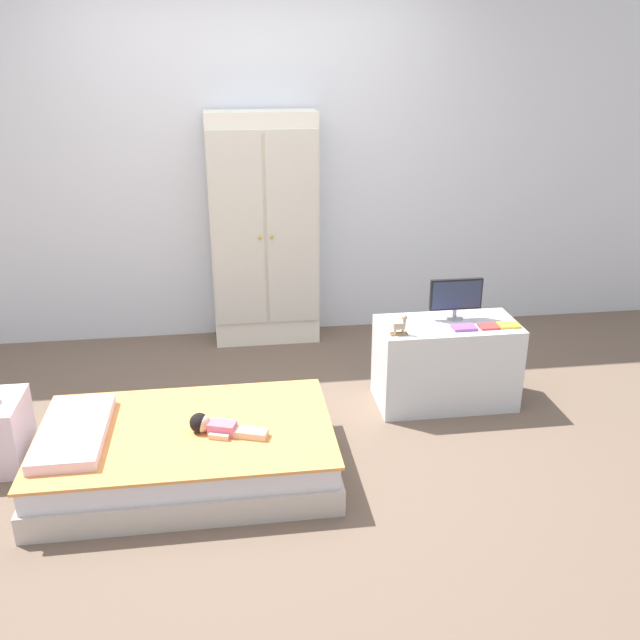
{
  "coord_description": "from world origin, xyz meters",
  "views": [
    {
      "loc": [
        -0.18,
        -3.32,
        2.02
      ],
      "look_at": [
        0.33,
        0.3,
        0.56
      ],
      "focal_mm": 38.58,
      "sensor_mm": 36.0,
      "label": 1
    }
  ],
  "objects_px": {
    "wardrobe": "(264,231)",
    "tv_stand": "(446,363)",
    "book_purple": "(464,327)",
    "rocking_horse_toy": "(401,325)",
    "book_yellow": "(509,325)",
    "doll": "(214,426)",
    "tv_monitor": "(456,296)",
    "bed": "(188,451)",
    "book_red": "(488,326)"
  },
  "relations": [
    {
      "from": "bed",
      "to": "book_red",
      "type": "distance_m",
      "value": 1.83
    },
    {
      "from": "tv_stand",
      "to": "book_red",
      "type": "relative_size",
      "value": 7.44
    },
    {
      "from": "doll",
      "to": "rocking_horse_toy",
      "type": "xyz_separation_m",
      "value": [
        1.05,
        0.5,
        0.27
      ]
    },
    {
      "from": "doll",
      "to": "book_yellow",
      "type": "bearing_deg",
      "value": 17.32
    },
    {
      "from": "wardrobe",
      "to": "tv_stand",
      "type": "height_order",
      "value": "wardrobe"
    },
    {
      "from": "book_red",
      "to": "doll",
      "type": "bearing_deg",
      "value": -161.43
    },
    {
      "from": "tv_monitor",
      "to": "book_yellow",
      "type": "height_order",
      "value": "tv_monitor"
    },
    {
      "from": "wardrobe",
      "to": "book_purple",
      "type": "xyz_separation_m",
      "value": [
        1.06,
        -1.21,
        -0.29
      ]
    },
    {
      "from": "tv_stand",
      "to": "tv_monitor",
      "type": "xyz_separation_m",
      "value": [
        0.06,
        0.07,
        0.4
      ]
    },
    {
      "from": "book_red",
      "to": "tv_monitor",
      "type": "bearing_deg",
      "value": 133.22
    },
    {
      "from": "wardrobe",
      "to": "tv_monitor",
      "type": "bearing_deg",
      "value": -44.95
    },
    {
      "from": "book_red",
      "to": "book_purple",
      "type": "bearing_deg",
      "value": 180.0
    },
    {
      "from": "tv_monitor",
      "to": "book_purple",
      "type": "height_order",
      "value": "tv_monitor"
    },
    {
      "from": "book_red",
      "to": "book_yellow",
      "type": "xyz_separation_m",
      "value": [
        0.12,
        0.0,
        0.0
      ]
    },
    {
      "from": "rocking_horse_toy",
      "to": "tv_stand",
      "type": "bearing_deg",
      "value": 21.18
    },
    {
      "from": "bed",
      "to": "tv_monitor",
      "type": "bearing_deg",
      "value": 21.95
    },
    {
      "from": "wardrobe",
      "to": "book_yellow",
      "type": "relative_size",
      "value": 13.24
    },
    {
      "from": "tv_stand",
      "to": "tv_monitor",
      "type": "relative_size",
      "value": 2.6
    },
    {
      "from": "wardrobe",
      "to": "bed",
      "type": "bearing_deg",
      "value": -106.96
    },
    {
      "from": "book_red",
      "to": "book_yellow",
      "type": "height_order",
      "value": "book_yellow"
    },
    {
      "from": "tv_monitor",
      "to": "bed",
      "type": "bearing_deg",
      "value": -158.05
    },
    {
      "from": "tv_stand",
      "to": "book_purple",
      "type": "xyz_separation_m",
      "value": [
        0.06,
        -0.09,
        0.27
      ]
    },
    {
      "from": "doll",
      "to": "tv_monitor",
      "type": "xyz_separation_m",
      "value": [
        1.43,
        0.69,
        0.36
      ]
    },
    {
      "from": "bed",
      "to": "doll",
      "type": "distance_m",
      "value": 0.23
    },
    {
      "from": "wardrobe",
      "to": "rocking_horse_toy",
      "type": "relative_size",
      "value": 13.58
    },
    {
      "from": "doll",
      "to": "tv_monitor",
      "type": "bearing_deg",
      "value": 25.84
    },
    {
      "from": "bed",
      "to": "tv_stand",
      "type": "bearing_deg",
      "value": 20.43
    },
    {
      "from": "doll",
      "to": "wardrobe",
      "type": "bearing_deg",
      "value": 77.89
    },
    {
      "from": "tv_stand",
      "to": "book_red",
      "type": "distance_m",
      "value": 0.35
    },
    {
      "from": "book_yellow",
      "to": "rocking_horse_toy",
      "type": "bearing_deg",
      "value": -177.14
    },
    {
      "from": "tv_stand",
      "to": "book_purple",
      "type": "height_order",
      "value": "book_purple"
    },
    {
      "from": "tv_monitor",
      "to": "rocking_horse_toy",
      "type": "bearing_deg",
      "value": -152.91
    },
    {
      "from": "doll",
      "to": "tv_monitor",
      "type": "distance_m",
      "value": 1.63
    },
    {
      "from": "bed",
      "to": "doll",
      "type": "bearing_deg",
      "value": -23.29
    },
    {
      "from": "wardrobe",
      "to": "book_yellow",
      "type": "xyz_separation_m",
      "value": [
        1.33,
        -1.21,
        -0.3
      ]
    },
    {
      "from": "doll",
      "to": "wardrobe",
      "type": "height_order",
      "value": "wardrobe"
    },
    {
      "from": "tv_stand",
      "to": "book_yellow",
      "type": "distance_m",
      "value": 0.43
    },
    {
      "from": "book_yellow",
      "to": "doll",
      "type": "bearing_deg",
      "value": -162.68
    },
    {
      "from": "rocking_horse_toy",
      "to": "book_purple",
      "type": "relative_size",
      "value": 0.89
    },
    {
      "from": "rocking_horse_toy",
      "to": "bed",
      "type": "bearing_deg",
      "value": -159.77
    },
    {
      "from": "tv_stand",
      "to": "doll",
      "type": "bearing_deg",
      "value": -155.58
    },
    {
      "from": "doll",
      "to": "book_purple",
      "type": "height_order",
      "value": "book_purple"
    },
    {
      "from": "wardrobe",
      "to": "tv_stand",
      "type": "relative_size",
      "value": 1.99
    },
    {
      "from": "wardrobe",
      "to": "doll",
      "type": "bearing_deg",
      "value": -102.11
    },
    {
      "from": "wardrobe",
      "to": "tv_stand",
      "type": "distance_m",
      "value": 1.6
    },
    {
      "from": "doll",
      "to": "wardrobe",
      "type": "xyz_separation_m",
      "value": [
        0.37,
        1.75,
        0.52
      ]
    },
    {
      "from": "wardrobe",
      "to": "tv_monitor",
      "type": "distance_m",
      "value": 1.5
    },
    {
      "from": "tv_stand",
      "to": "rocking_horse_toy",
      "type": "height_order",
      "value": "rocking_horse_toy"
    },
    {
      "from": "doll",
      "to": "rocking_horse_toy",
      "type": "distance_m",
      "value": 1.19
    },
    {
      "from": "tv_monitor",
      "to": "book_yellow",
      "type": "relative_size",
      "value": 2.56
    }
  ]
}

